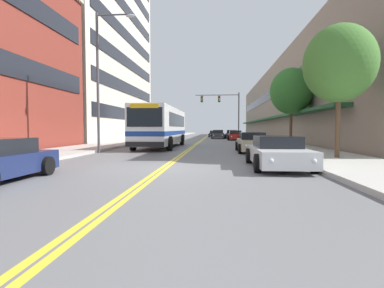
{
  "coord_description": "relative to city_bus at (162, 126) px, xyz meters",
  "views": [
    {
      "loc": [
        2.04,
        -11.34,
        1.51
      ],
      "look_at": [
        -0.77,
        21.71,
        -0.19
      ],
      "focal_mm": 28.0,
      "sensor_mm": 36.0,
      "label": 1
    }
  ],
  "objects": [
    {
      "name": "ground_plane",
      "position": [
        2.5,
        24.0,
        -1.77
      ],
      "size": [
        240.0,
        240.0,
        0.0
      ],
      "primitive_type": "plane",
      "color": "slate"
    },
    {
      "name": "sidewalk_left",
      "position": [
        -5.0,
        24.0,
        -1.69
      ],
      "size": [
        3.99,
        106.0,
        0.17
      ],
      "color": "#B2ADA5",
      "rests_on": "ground_plane"
    },
    {
      "name": "sidewalk_right",
      "position": [
        9.99,
        24.0,
        -1.69
      ],
      "size": [
        3.99,
        106.0,
        0.17
      ],
      "color": "#B2ADA5",
      "rests_on": "ground_plane"
    },
    {
      "name": "centre_line",
      "position": [
        2.5,
        24.0,
        -1.77
      ],
      "size": [
        0.34,
        106.0,
        0.01
      ],
      "color": "yellow",
      "rests_on": "ground_plane"
    },
    {
      "name": "office_tower_left",
      "position": [
        -13.23,
        14.92,
        13.46
      ],
      "size": [
        12.08,
        26.13,
        30.46
      ],
      "color": "beige",
      "rests_on": "ground_plane"
    },
    {
      "name": "storefront_row_right",
      "position": [
        16.21,
        24.0,
        3.47
      ],
      "size": [
        9.1,
        68.0,
        10.49
      ],
      "color": "gray",
      "rests_on": "ground_plane"
    },
    {
      "name": "city_bus",
      "position": [
        0.0,
        0.0,
        0.0
      ],
      "size": [
        2.86,
        11.8,
        3.13
      ],
      "color": "silver",
      "rests_on": "ground_plane"
    },
    {
      "name": "car_silver_parked_left_near",
      "position": [
        -1.84,
        16.71,
        -1.19
      ],
      "size": [
        1.99,
        4.38,
        1.2
      ],
      "color": "#B7B7BC",
      "rests_on": "ground_plane"
    },
    {
      "name": "car_white_parked_right_foreground",
      "position": [
        6.87,
        -12.49,
        -1.19
      ],
      "size": [
        2.13,
        4.76,
        1.22
      ],
      "color": "white",
      "rests_on": "ground_plane"
    },
    {
      "name": "car_slate_blue_parked_right_mid",
      "position": [
        6.83,
        23.52,
        -1.17
      ],
      "size": [
        2.13,
        4.44,
        1.3
      ],
      "color": "#475675",
      "rests_on": "ground_plane"
    },
    {
      "name": "car_red_parked_right_far",
      "position": [
        6.92,
        15.83,
        -1.17
      ],
      "size": [
        1.99,
        4.68,
        1.27
      ],
      "color": "maroon",
      "rests_on": "ground_plane"
    },
    {
      "name": "car_beige_parked_right_end",
      "position": [
        6.79,
        -4.71,
        -1.18
      ],
      "size": [
        1.99,
        4.61,
        1.28
      ],
      "color": "#BCAD89",
      "rests_on": "ground_plane"
    },
    {
      "name": "car_charcoal_moving_lead",
      "position": [
        3.95,
        30.39,
        -1.22
      ],
      "size": [
        2.03,
        4.3,
        1.17
      ],
      "color": "#232328",
      "rests_on": "ground_plane"
    },
    {
      "name": "car_dark_grey_moving_second",
      "position": [
        4.64,
        21.81,
        -1.15
      ],
      "size": [
        2.03,
        4.77,
        1.32
      ],
      "color": "#38383D",
      "rests_on": "ground_plane"
    },
    {
      "name": "traffic_signal_mast",
      "position": [
        5.52,
        20.79,
        3.15
      ],
      "size": [
        6.58,
        0.38,
        6.89
      ],
      "color": "#47474C",
      "rests_on": "ground_plane"
    },
    {
      "name": "street_lamp_left_near",
      "position": [
        -2.48,
        -6.35,
        3.29
      ],
      "size": [
        2.45,
        0.28,
        8.54
      ],
      "color": "#47474C",
      "rests_on": "ground_plane"
    },
    {
      "name": "street_tree_right_near",
      "position": [
        10.12,
        -9.87,
        2.73
      ],
      "size": [
        3.23,
        3.23,
        6.12
      ],
      "color": "brown",
      "rests_on": "sidewalk_right"
    },
    {
      "name": "street_tree_right_mid",
      "position": [
        10.67,
        1.38,
        2.86
      ],
      "size": [
        3.51,
        3.51,
        6.4
      ],
      "color": "brown",
      "rests_on": "sidewalk_right"
    }
  ]
}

